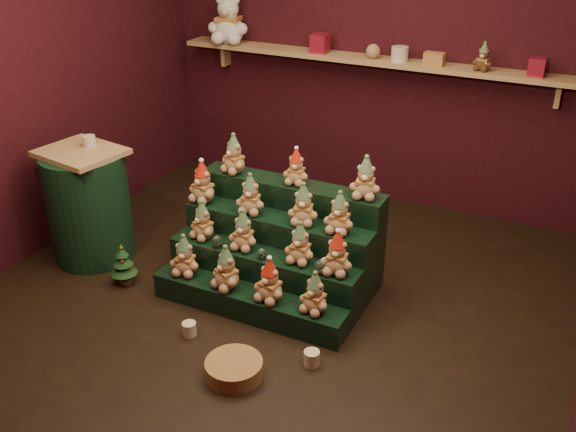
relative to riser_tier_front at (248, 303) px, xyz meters
The scene contains 39 objects.
ground 0.24m from the riser_tier_front, 73.04° to the left, with size 4.00×4.00×0.00m, color black.
back_wall 2.62m from the riser_tier_front, 88.34° to the left, with size 4.00×0.10×2.80m, color black.
left_wall 2.39m from the riser_tier_front, behind, with size 0.10×4.00×2.80m, color black.
back_shelf 2.41m from the riser_tier_front, 88.20° to the left, with size 3.60×0.26×0.24m.
riser_tier_front is the anchor object (origin of this frame).
riser_tier_midfront 0.24m from the riser_tier_front, 90.00° to the left, with size 1.40×0.22×0.36m, color black.
riser_tier_midback 0.48m from the riser_tier_front, 90.00° to the left, with size 1.40×0.22×0.54m, color black.
riser_tier_back 0.71m from the riser_tier_front, 90.00° to the left, with size 1.40×0.22×0.72m, color black.
teddy_0 0.56m from the riser_tier_front, behind, with size 0.21×0.19×0.30m, color #A67C5C, non-canonical shape.
teddy_1 0.29m from the riser_tier_front, behind, with size 0.22×0.20×0.31m, color #A67C5C, non-canonical shape.
teddy_2 0.30m from the riser_tier_front, ahead, with size 0.22×0.20×0.30m, color #A67C5C, non-canonical shape.
teddy_3 0.54m from the riser_tier_front, ahead, with size 0.20×0.18×0.28m, color #A67C5C, non-canonical shape.
teddy_4 0.68m from the riser_tier_front, 154.44° to the left, with size 0.20×0.18×0.28m, color #A67C5C, non-canonical shape.
teddy_5 0.50m from the riser_tier_front, 124.15° to the left, with size 0.20×0.18×0.29m, color #A67C5C, non-canonical shape.
teddy_6 0.55m from the riser_tier_front, 41.14° to the left, with size 0.21×0.19×0.29m, color #A67C5C, non-canonical shape.
teddy_7 0.72m from the riser_tier_front, 21.65° to the left, with size 0.21×0.19×0.30m, color #A67C5C, non-canonical shape.
teddy_8 0.96m from the riser_tier_front, 144.46° to the left, with size 0.22×0.20×0.31m, color #A67C5C, non-canonical shape.
teddy_9 0.76m from the riser_tier_front, 115.50° to the left, with size 0.21×0.19×0.29m, color #A67C5C, non-canonical shape.
teddy_10 0.77m from the riser_tier_front, 65.66° to the left, with size 0.21×0.19×0.29m, color #A67C5C, non-canonical shape.
teddy_11 0.87m from the riser_tier_front, 42.68° to the left, with size 0.21×0.19×0.29m, color #A67C5C, non-canonical shape.
teddy_12 1.11m from the riser_tier_front, 125.42° to the left, with size 0.21×0.19×0.29m, color #A67C5C, non-canonical shape.
teddy_13 1.00m from the riser_tier_front, 86.39° to the left, with size 0.18×0.17×0.26m, color #A67C5C, non-canonical shape.
teddy_14 1.16m from the riser_tier_front, 49.55° to the left, with size 0.21×0.19×0.29m, color #A67C5C, non-canonical shape.
snow_globe_a 0.48m from the riser_tier_front, 153.79° to the left, with size 0.07×0.07×0.09m.
snow_globe_b 0.35m from the riser_tier_front, 81.20° to the left, with size 0.06×0.06×0.08m.
snow_globe_c 0.57m from the riser_tier_front, 19.53° to the left, with size 0.07×0.07×0.10m.
side_table 1.52m from the riser_tier_front, behind, with size 0.65×0.62×0.89m.
table_ornament 1.71m from the riser_tier_front, behind, with size 0.10×0.10×0.08m, color beige.
mini_christmas_tree 1.01m from the riser_tier_front, behind, with size 0.19×0.19×0.33m.
mug_left 0.44m from the riser_tier_front, 121.65° to the right, with size 0.09×0.09×0.09m, color beige.
mug_right 0.67m from the riser_tier_front, 25.37° to the right, with size 0.10×0.10×0.10m, color beige.
wicker_basket 0.63m from the riser_tier_front, 68.05° to the right, with size 0.34×0.34×0.11m, color #9D6F3F.
white_bear 2.87m from the riser_tier_front, 122.83° to the left, with size 0.38×0.34×0.53m, color white, non-canonical shape.
brown_bear 2.64m from the riser_tier_front, 64.47° to the left, with size 0.15×0.14×0.21m, color #482618, non-canonical shape.
gift_tin_red_a 2.48m from the riser_tier_front, 101.31° to the left, with size 0.14×0.14×0.16m, color maroon.
gift_tin_cream 2.45m from the riser_tier_front, 81.59° to the left, with size 0.14×0.14×0.12m, color beige.
gift_tin_red_b 2.81m from the riser_tier_front, 56.20° to the left, with size 0.12×0.12×0.14m, color maroon.
shelf_plush_ball 2.44m from the riser_tier_front, 87.94° to the left, with size 0.12×0.12×0.12m, color #A67C5C.
scarf_gift_box 2.50m from the riser_tier_front, 73.93° to the left, with size 0.16×0.10×0.10m, color #E75A20.
Camera 1 is at (1.78, -3.32, 2.58)m, focal length 40.00 mm.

